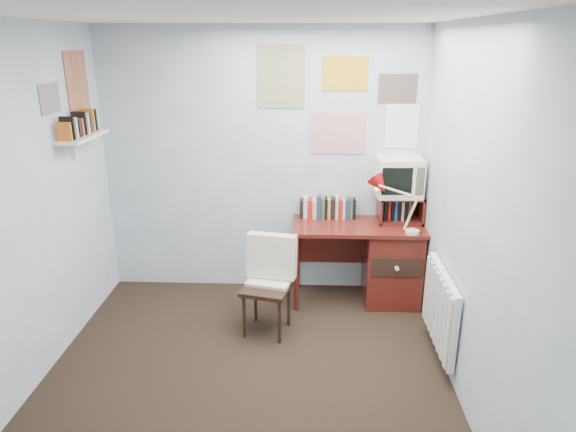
# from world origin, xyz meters

# --- Properties ---
(ground) EXTENTS (3.50, 3.50, 0.00)m
(ground) POSITION_xyz_m (0.00, 0.00, 0.00)
(ground) COLOR black
(ground) RESTS_ON ground
(back_wall) EXTENTS (3.00, 0.02, 2.50)m
(back_wall) POSITION_xyz_m (0.00, 1.75, 1.25)
(back_wall) COLOR silver
(back_wall) RESTS_ON ground
(left_wall) EXTENTS (0.02, 3.50, 2.50)m
(left_wall) POSITION_xyz_m (-1.50, 0.00, 1.25)
(left_wall) COLOR silver
(left_wall) RESTS_ON ground
(right_wall) EXTENTS (0.02, 3.50, 2.50)m
(right_wall) POSITION_xyz_m (1.50, 0.00, 1.25)
(right_wall) COLOR silver
(right_wall) RESTS_ON ground
(ceiling) EXTENTS (3.00, 3.50, 0.02)m
(ceiling) POSITION_xyz_m (0.00, 0.00, 2.50)
(ceiling) COLOR white
(ceiling) RESTS_ON back_wall
(desk) EXTENTS (1.20, 0.55, 0.76)m
(desk) POSITION_xyz_m (1.17, 1.48, 0.41)
(desk) COLOR #5A1C14
(desk) RESTS_ON ground
(desk_chair) EXTENTS (0.49, 0.48, 0.81)m
(desk_chair) POSITION_xyz_m (0.10, 0.86, 0.40)
(desk_chair) COLOR black
(desk_chair) RESTS_ON ground
(desk_lamp) EXTENTS (0.37, 0.34, 0.44)m
(desk_lamp) POSITION_xyz_m (1.35, 1.26, 0.98)
(desk_lamp) COLOR #AA0B0E
(desk_lamp) RESTS_ON desk
(tv_riser) EXTENTS (0.40, 0.30, 0.25)m
(tv_riser) POSITION_xyz_m (1.29, 1.59, 0.89)
(tv_riser) COLOR #5A1C14
(tv_riser) RESTS_ON desk
(crt_tv) EXTENTS (0.42, 0.39, 0.38)m
(crt_tv) POSITION_xyz_m (1.26, 1.61, 1.20)
(crt_tv) COLOR beige
(crt_tv) RESTS_ON tv_riser
(book_row) EXTENTS (0.60, 0.14, 0.22)m
(book_row) POSITION_xyz_m (0.66, 1.66, 0.87)
(book_row) COLOR #5A1C14
(book_row) RESTS_ON desk
(radiator) EXTENTS (0.09, 0.80, 0.60)m
(radiator) POSITION_xyz_m (1.46, 0.55, 0.42)
(radiator) COLOR white
(radiator) RESTS_ON right_wall
(wall_shelf) EXTENTS (0.20, 0.62, 0.24)m
(wall_shelf) POSITION_xyz_m (-1.40, 1.10, 1.62)
(wall_shelf) COLOR white
(wall_shelf) RESTS_ON left_wall
(posters_back) EXTENTS (1.20, 0.01, 0.90)m
(posters_back) POSITION_xyz_m (0.70, 1.74, 1.85)
(posters_back) COLOR white
(posters_back) RESTS_ON back_wall
(posters_left) EXTENTS (0.01, 0.70, 0.60)m
(posters_left) POSITION_xyz_m (-1.49, 1.10, 2.00)
(posters_left) COLOR white
(posters_left) RESTS_ON left_wall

